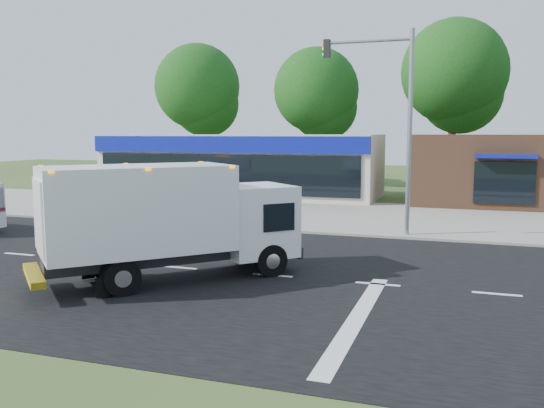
# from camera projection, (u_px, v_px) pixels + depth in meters

# --- Properties ---
(ground) EXTENTS (120.00, 120.00, 0.00)m
(ground) POSITION_uv_depth(u_px,v_px,m) (272.00, 276.00, 16.45)
(ground) COLOR #385123
(ground) RESTS_ON ground
(road_asphalt) EXTENTS (60.00, 14.00, 0.02)m
(road_asphalt) POSITION_uv_depth(u_px,v_px,m) (272.00, 276.00, 16.45)
(road_asphalt) COLOR black
(road_asphalt) RESTS_ON ground
(sidewalk) EXTENTS (60.00, 2.40, 0.12)m
(sidewalk) POSITION_uv_depth(u_px,v_px,m) (335.00, 229.00, 24.15)
(sidewalk) COLOR gray
(sidewalk) RESTS_ON ground
(parking_apron) EXTENTS (60.00, 9.00, 0.02)m
(parking_apron) POSITION_uv_depth(u_px,v_px,m) (360.00, 213.00, 29.60)
(parking_apron) COLOR gray
(parking_apron) RESTS_ON ground
(lane_markings) EXTENTS (55.20, 7.00, 0.01)m
(lane_markings) POSITION_uv_depth(u_px,v_px,m) (305.00, 292.00, 14.75)
(lane_markings) COLOR silver
(lane_markings) RESTS_ON road_asphalt
(ems_box_truck) EXTENTS (6.63, 6.77, 3.22)m
(ems_box_truck) POSITION_uv_depth(u_px,v_px,m) (167.00, 214.00, 15.72)
(ems_box_truck) COLOR black
(ems_box_truck) RESTS_ON ground
(emergency_worker) EXTENTS (0.75, 0.82, 2.00)m
(emergency_worker) POSITION_uv_depth(u_px,v_px,m) (114.00, 253.00, 14.89)
(emergency_worker) COLOR tan
(emergency_worker) RESTS_ON ground
(retail_strip_mall) EXTENTS (18.00, 6.20, 4.00)m
(retail_strip_mall) POSITION_uv_depth(u_px,v_px,m) (241.00, 165.00, 37.82)
(retail_strip_mall) COLOR beige
(retail_strip_mall) RESTS_ON ground
(brown_storefront) EXTENTS (10.00, 6.70, 4.00)m
(brown_storefront) POSITION_uv_depth(u_px,v_px,m) (502.00, 170.00, 32.74)
(brown_storefront) COLOR #382316
(brown_storefront) RESTS_ON ground
(traffic_signal_pole) EXTENTS (3.51, 0.25, 8.00)m
(traffic_signal_pole) POSITION_uv_depth(u_px,v_px,m) (393.00, 111.00, 22.24)
(traffic_signal_pole) COLOR gray
(traffic_signal_pole) RESTS_ON ground
(background_trees) EXTENTS (36.77, 7.39, 12.10)m
(background_trees) POSITION_uv_depth(u_px,v_px,m) (385.00, 88.00, 42.29)
(background_trees) COLOR #332114
(background_trees) RESTS_ON ground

